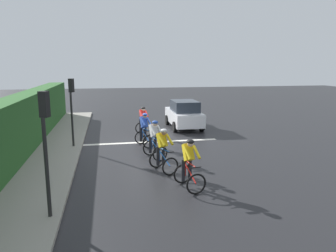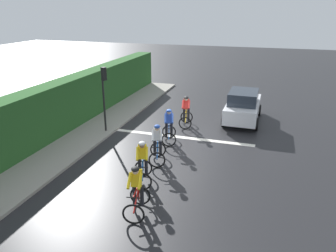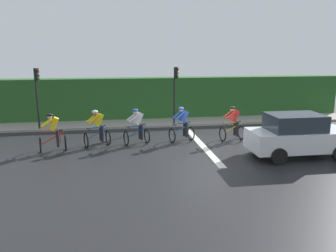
# 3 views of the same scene
# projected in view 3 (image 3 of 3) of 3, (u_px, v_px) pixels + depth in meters

# --- Properties ---
(ground_plane) EXTENTS (80.00, 80.00, 0.00)m
(ground_plane) POSITION_uv_depth(u_px,v_px,m) (201.00, 143.00, 15.72)
(ground_plane) COLOR black
(sidewalk_kerb) EXTENTS (2.80, 25.32, 0.12)m
(sidewalk_kerb) POSITION_uv_depth(u_px,v_px,m) (148.00, 122.00, 20.12)
(sidewalk_kerb) COLOR gray
(sidewalk_kerb) RESTS_ON ground
(stone_wall_low) EXTENTS (0.44, 25.32, 0.70)m
(stone_wall_low) POSITION_uv_depth(u_px,v_px,m) (147.00, 114.00, 20.92)
(stone_wall_low) COLOR tan
(stone_wall_low) RESTS_ON ground
(hedge_wall) EXTENTS (1.10, 25.32, 2.60)m
(hedge_wall) POSITION_uv_depth(u_px,v_px,m) (146.00, 98.00, 21.00)
(hedge_wall) COLOR #265623
(hedge_wall) RESTS_ON ground
(road_marking_stop_line) EXTENTS (7.00, 0.30, 0.01)m
(road_marking_stop_line) POSITION_uv_depth(u_px,v_px,m) (200.00, 143.00, 15.71)
(road_marking_stop_line) COLOR silver
(road_marking_stop_line) RESTS_ON ground
(cyclist_lead) EXTENTS (0.87, 1.19, 1.66)m
(cyclist_lead) POSITION_uv_depth(u_px,v_px,m) (53.00, 133.00, 14.25)
(cyclist_lead) COLOR black
(cyclist_lead) RESTS_ON ground
(cyclist_second) EXTENTS (1.00, 1.24, 1.66)m
(cyclist_second) POSITION_uv_depth(u_px,v_px,m) (98.00, 129.00, 15.04)
(cyclist_second) COLOR black
(cyclist_second) RESTS_ON ground
(cyclist_mid) EXTENTS (0.96, 1.23, 1.66)m
(cyclist_mid) POSITION_uv_depth(u_px,v_px,m) (137.00, 127.00, 15.37)
(cyclist_mid) COLOR black
(cyclist_mid) RESTS_ON ground
(cyclist_fourth) EXTENTS (0.96, 1.23, 1.66)m
(cyclist_fourth) POSITION_uv_depth(u_px,v_px,m) (182.00, 125.00, 15.86)
(cyclist_fourth) COLOR black
(cyclist_fourth) RESTS_ON ground
(cyclist_trailing) EXTENTS (0.86, 1.18, 1.66)m
(cyclist_trailing) POSITION_uv_depth(u_px,v_px,m) (233.00, 124.00, 16.03)
(cyclist_trailing) COLOR black
(cyclist_trailing) RESTS_ON ground
(car_white) EXTENTS (1.91, 4.11, 1.76)m
(car_white) POSITION_uv_depth(u_px,v_px,m) (298.00, 135.00, 13.57)
(car_white) COLOR silver
(car_white) RESTS_ON ground
(traffic_light_near_crossing) EXTENTS (0.27, 0.29, 3.34)m
(traffic_light_near_crossing) POSITION_uv_depth(u_px,v_px,m) (175.00, 87.00, 18.86)
(traffic_light_near_crossing) COLOR black
(traffic_light_near_crossing) RESTS_ON ground
(traffic_light_far_junction) EXTENTS (0.26, 0.30, 3.34)m
(traffic_light_far_junction) POSITION_uv_depth(u_px,v_px,m) (37.00, 90.00, 17.63)
(traffic_light_far_junction) COLOR black
(traffic_light_far_junction) RESTS_ON ground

